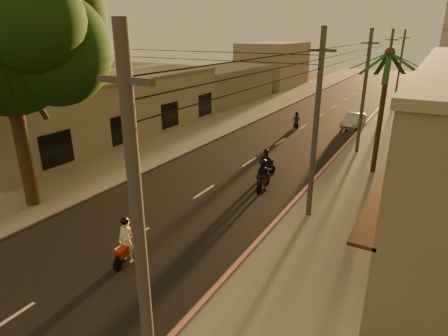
{
  "coord_description": "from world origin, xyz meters",
  "views": [
    {
      "loc": [
        10.82,
        -8.77,
        8.78
      ],
      "look_at": [
        1.41,
        7.84,
        1.78
      ],
      "focal_mm": 30.0,
      "sensor_mm": 36.0,
      "label": 1
    }
  ],
  "objects": [
    {
      "name": "scooter_red",
      "position": [
        1.05,
        0.61,
        0.88
      ],
      "size": [
        0.9,
        2.01,
        1.99
      ],
      "rotation": [
        0.0,
        0.0,
        0.17
      ],
      "color": "black",
      "rests_on": "ground"
    },
    {
      "name": "utility_poles",
      "position": [
        6.2,
        20.0,
        6.54
      ],
      "size": [
        1.2,
        48.26,
        9.0
      ],
      "color": "#38383A",
      "rests_on": "ground"
    },
    {
      "name": "curb_stripe",
      "position": [
        5.1,
        15.0,
        0.1
      ],
      "size": [
        0.2,
        60.0,
        0.2
      ],
      "primitive_type": "cube",
      "color": "#AC121B",
      "rests_on": "ground"
    },
    {
      "name": "left_building",
      "position": [
        -13.98,
        14.0,
        2.6
      ],
      "size": [
        8.2,
        24.2,
        5.2
      ],
      "color": "gray",
      "rests_on": "ground"
    },
    {
      "name": "scooter_far_a",
      "position": [
        -0.45,
        25.23,
        0.74
      ],
      "size": [
        1.04,
        1.59,
        1.62
      ],
      "rotation": [
        0.0,
        0.0,
        0.33
      ],
      "color": "black",
      "rests_on": "ground"
    },
    {
      "name": "sidewalk_right",
      "position": [
        7.5,
        20.0,
        0.06
      ],
      "size": [
        5.0,
        140.0,
        0.12
      ],
      "primitive_type": "cube",
      "color": "slate",
      "rests_on": "ground"
    },
    {
      "name": "sidewalk_left",
      "position": [
        -7.5,
        20.0,
        0.06
      ],
      "size": [
        5.0,
        140.0,
        0.12
      ],
      "primitive_type": "cube",
      "color": "slate",
      "rests_on": "ground"
    },
    {
      "name": "scooter_mid_a",
      "position": [
        2.86,
        9.91,
        0.87
      ],
      "size": [
        0.96,
        1.95,
        1.92
      ],
      "rotation": [
        0.0,
        0.0,
        0.06
      ],
      "color": "black",
      "rests_on": "ground"
    },
    {
      "name": "palm_tree",
      "position": [
        8.0,
        16.0,
        7.15
      ],
      "size": [
        5.0,
        5.0,
        8.2
      ],
      "color": "black",
      "rests_on": "ground"
    },
    {
      "name": "ground",
      "position": [
        0.0,
        0.0,
        0.0
      ],
      "size": [
        160.0,
        160.0,
        0.0
      ],
      "primitive_type": "plane",
      "color": "#383023",
      "rests_on": "ground"
    },
    {
      "name": "scooter_mid_b",
      "position": [
        2.19,
        11.84,
        0.87
      ],
      "size": [
        1.23,
        1.94,
        1.93
      ],
      "rotation": [
        0.0,
        0.0,
        -0.2
      ],
      "color": "black",
      "rests_on": "ground"
    },
    {
      "name": "broadleaf_tree",
      "position": [
        -6.61,
        2.14,
        8.48
      ],
      "size": [
        9.6,
        8.7,
        12.1
      ],
      "color": "black",
      "rests_on": "ground"
    },
    {
      "name": "road",
      "position": [
        0.0,
        20.0,
        0.01
      ],
      "size": [
        10.0,
        140.0,
        0.02
      ],
      "primitive_type": "cube",
      "color": "black",
      "rests_on": "ground"
    },
    {
      "name": "filler_left_near",
      "position": [
        -14.0,
        34.0,
        2.2
      ],
      "size": [
        8.0,
        14.0,
        4.4
      ],
      "primitive_type": "cube",
      "color": "gray",
      "rests_on": "ground"
    },
    {
      "name": "filler_left_far",
      "position": [
        -14.0,
        52.0,
        3.5
      ],
      "size": [
        8.0,
        14.0,
        7.0
      ],
      "primitive_type": "cube",
      "color": "gray",
      "rests_on": "ground"
    },
    {
      "name": "parked_car",
      "position": [
        4.26,
        28.3,
        0.67
      ],
      "size": [
        2.11,
        4.28,
        1.33
      ],
      "primitive_type": "imported",
      "rotation": [
        0.0,
        0.0,
        -0.09
      ],
      "color": "#989BA0",
      "rests_on": "ground"
    }
  ]
}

